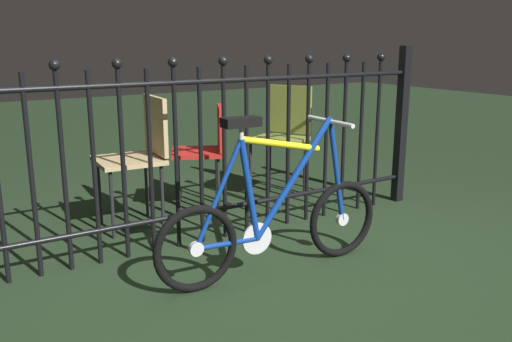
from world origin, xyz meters
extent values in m
plane|color=#1E2F1B|center=(0.00, 0.00, 0.00)|extent=(20.00, 20.00, 0.00)
cylinder|color=black|center=(-1.13, 0.64, 0.56)|extent=(0.03, 0.03, 1.12)
cylinder|color=black|center=(-0.97, 0.64, 0.56)|extent=(0.03, 0.03, 1.12)
sphere|color=black|center=(-0.97, 0.64, 1.15)|extent=(0.06, 0.06, 0.06)
cylinder|color=black|center=(-0.80, 0.64, 0.56)|extent=(0.03, 0.03, 1.12)
cylinder|color=black|center=(-0.63, 0.64, 0.56)|extent=(0.03, 0.03, 1.12)
sphere|color=black|center=(-0.63, 0.64, 1.15)|extent=(0.06, 0.06, 0.06)
cylinder|color=black|center=(-0.46, 0.64, 0.56)|extent=(0.03, 0.03, 1.12)
cylinder|color=black|center=(-0.30, 0.64, 0.56)|extent=(0.03, 0.03, 1.12)
sphere|color=black|center=(-0.30, 0.64, 1.15)|extent=(0.06, 0.06, 0.06)
cylinder|color=black|center=(-0.13, 0.64, 0.56)|extent=(0.03, 0.03, 1.12)
cylinder|color=black|center=(0.04, 0.64, 0.56)|extent=(0.03, 0.03, 1.12)
sphere|color=black|center=(0.04, 0.64, 1.15)|extent=(0.06, 0.06, 0.06)
cylinder|color=black|center=(0.21, 0.64, 0.56)|extent=(0.03, 0.03, 1.12)
cylinder|color=black|center=(0.37, 0.64, 0.56)|extent=(0.03, 0.03, 1.12)
sphere|color=black|center=(0.37, 0.64, 1.15)|extent=(0.06, 0.06, 0.06)
cylinder|color=black|center=(0.54, 0.64, 0.56)|extent=(0.03, 0.03, 1.12)
cylinder|color=black|center=(0.71, 0.64, 0.56)|extent=(0.03, 0.03, 1.12)
sphere|color=black|center=(0.71, 0.64, 1.15)|extent=(0.06, 0.06, 0.06)
cylinder|color=black|center=(0.88, 0.64, 0.56)|extent=(0.03, 0.03, 1.12)
cylinder|color=black|center=(1.05, 0.64, 0.56)|extent=(0.03, 0.03, 1.12)
sphere|color=black|center=(1.05, 0.64, 1.15)|extent=(0.06, 0.06, 0.06)
cylinder|color=black|center=(1.21, 0.64, 0.56)|extent=(0.03, 0.03, 1.12)
cylinder|color=black|center=(1.38, 0.64, 0.56)|extent=(0.03, 0.03, 1.12)
sphere|color=black|center=(1.38, 0.64, 1.15)|extent=(0.06, 0.06, 0.06)
cylinder|color=black|center=(0.00, 0.64, 0.20)|extent=(3.27, 0.03, 0.03)
cylinder|color=black|center=(0.00, 0.64, 1.03)|extent=(3.27, 0.03, 0.03)
cube|color=black|center=(1.64, 0.64, 0.62)|extent=(0.07, 0.07, 1.24)
torus|color=black|center=(-0.48, 0.01, 0.23)|extent=(0.47, 0.06, 0.47)
cylinder|color=silver|center=(-0.48, 0.01, 0.23)|extent=(0.08, 0.03, 0.08)
torus|color=black|center=(0.48, -0.02, 0.23)|extent=(0.47, 0.06, 0.47)
cylinder|color=silver|center=(0.48, -0.02, 0.23)|extent=(0.08, 0.03, 0.08)
cylinder|color=navy|center=(0.13, -0.01, 0.54)|extent=(0.51, 0.05, 0.65)
cylinder|color=yellow|center=(0.04, 0.00, 0.73)|extent=(0.50, 0.05, 0.14)
cylinder|color=navy|center=(-0.16, 0.00, 0.50)|extent=(0.13, 0.04, 0.57)
cylinder|color=navy|center=(-0.29, 0.01, 0.23)|extent=(0.36, 0.04, 0.04)
cylinder|color=navy|center=(-0.34, 0.01, 0.51)|extent=(0.29, 0.03, 0.56)
cylinder|color=navy|center=(0.42, -0.02, 0.54)|extent=(0.15, 0.04, 0.63)
cylinder|color=silver|center=(0.36, -0.02, 0.84)|extent=(0.03, 0.03, 0.02)
cylinder|color=silver|center=(0.36, -0.02, 0.83)|extent=(0.04, 0.40, 0.03)
cylinder|color=silver|center=(-0.21, 0.00, 0.82)|extent=(0.03, 0.03, 0.07)
cube|color=black|center=(-0.21, 0.00, 0.87)|extent=(0.20, 0.10, 0.05)
cylinder|color=silver|center=(-0.11, 0.00, 0.22)|extent=(0.18, 0.02, 0.18)
cylinder|color=black|center=(-0.61, 1.00, 0.23)|extent=(0.02, 0.02, 0.46)
cylinder|color=black|center=(-0.59, 1.34, 0.23)|extent=(0.02, 0.02, 0.46)
cylinder|color=black|center=(-0.26, 0.98, 0.23)|extent=(0.02, 0.02, 0.46)
cylinder|color=black|center=(-0.25, 1.33, 0.23)|extent=(0.02, 0.02, 0.46)
cube|color=tan|center=(-0.43, 1.16, 0.48)|extent=(0.45, 0.45, 0.03)
cube|color=tan|center=(-0.22, 1.15, 0.71)|extent=(0.05, 0.41, 0.40)
cylinder|color=black|center=(0.78, 0.99, 0.24)|extent=(0.02, 0.02, 0.48)
cylinder|color=black|center=(0.62, 1.28, 0.24)|extent=(0.02, 0.02, 0.48)
cylinder|color=black|center=(1.07, 1.14, 0.24)|extent=(0.02, 0.02, 0.48)
cylinder|color=black|center=(0.91, 1.43, 0.24)|extent=(0.02, 0.02, 0.48)
cube|color=olive|center=(0.85, 1.21, 0.49)|extent=(0.56, 0.56, 0.03)
cube|color=olive|center=(1.02, 1.30, 0.72)|extent=(0.21, 0.36, 0.39)
cylinder|color=black|center=(-0.05, 1.20, 0.22)|extent=(0.02, 0.02, 0.44)
cylinder|color=black|center=(0.07, 1.47, 0.22)|extent=(0.02, 0.02, 0.44)
cylinder|color=black|center=(0.22, 1.07, 0.22)|extent=(0.02, 0.02, 0.44)
cylinder|color=black|center=(0.35, 1.34, 0.22)|extent=(0.02, 0.02, 0.44)
cube|color=#A51E19|center=(0.15, 1.27, 0.45)|extent=(0.50, 0.50, 0.03)
cube|color=#A51E19|center=(0.31, 1.19, 0.64)|extent=(0.18, 0.34, 0.33)
camera|label=1|loc=(-1.60, -2.39, 1.29)|focal=38.26mm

